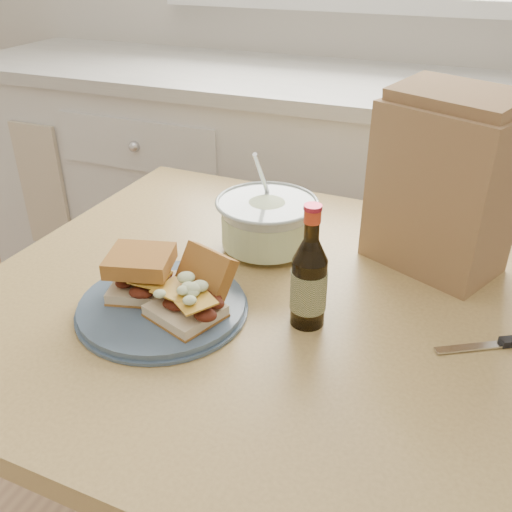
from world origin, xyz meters
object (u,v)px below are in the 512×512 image
at_px(dining_table, 243,338).
at_px(coleslaw_bowl, 267,225).
at_px(paper_bag, 442,189).
at_px(plate, 162,307).
at_px(beer_bottle, 309,281).

xyz_separation_m(dining_table, coleslaw_bowl, (-0.01, 0.15, 0.16)).
height_order(dining_table, paper_bag, paper_bag).
height_order(plate, coleslaw_bowl, coleslaw_bowl).
distance_m(dining_table, coleslaw_bowl, 0.23).
height_order(dining_table, plate, plate).
xyz_separation_m(dining_table, paper_bag, (0.30, 0.22, 0.26)).
bearing_deg(dining_table, paper_bag, 38.35).
relative_size(beer_bottle, paper_bag, 0.69).
distance_m(dining_table, paper_bag, 0.45).
height_order(coleslaw_bowl, beer_bottle, beer_bottle).
bearing_deg(beer_bottle, paper_bag, 38.14).
bearing_deg(paper_bag, plate, -114.24).
bearing_deg(paper_bag, coleslaw_bowl, -142.54).
bearing_deg(beer_bottle, plate, 173.09).
distance_m(coleslaw_bowl, paper_bag, 0.33).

